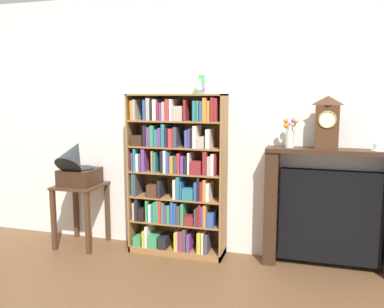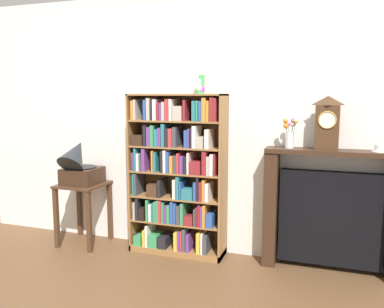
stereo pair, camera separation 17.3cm
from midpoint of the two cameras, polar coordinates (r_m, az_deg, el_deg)
name	(u,v)px [view 1 (the left image)]	position (r m, az deg, el deg)	size (l,w,h in m)	color
ground_plane	(174,257)	(4.15, -3.85, -14.45)	(8.31, 6.40, 0.02)	brown
wall_back	(202,125)	(4.06, 0.23, 4.17)	(5.31, 0.08, 2.60)	silver
bookshelf	(176,177)	(4.02, -3.45, -3.33)	(0.97, 0.30, 1.61)	olive
cup_stack	(201,83)	(3.89, -0.07, 9.99)	(0.08, 0.08, 0.19)	green
side_table_left	(81,201)	(4.47, -16.58, -6.41)	(0.46, 0.48, 0.66)	#472D1C
gramophone	(77,165)	(4.35, -17.18, -1.56)	(0.36, 0.49, 0.54)	#382316
fireplace_mantel	(330,210)	(3.90, 17.82, -7.65)	(1.18, 0.24, 1.12)	#382316
mantel_clock	(327,122)	(3.74, 17.37, 4.30)	(0.20, 0.12, 0.47)	#472D1C
flower_vase	(290,133)	(3.75, 12.50, 2.94)	(0.13, 0.12, 0.27)	silver
teacup_with_saucer	(378,148)	(3.79, 23.79, 0.82)	(0.13, 0.13, 0.06)	white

